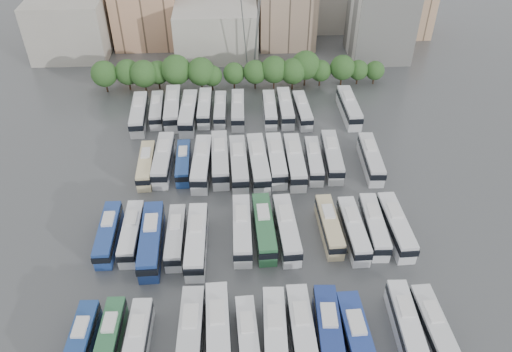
{
  "coord_description": "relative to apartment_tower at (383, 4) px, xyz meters",
  "views": [
    {
      "loc": [
        -2.33,
        -58.61,
        54.2
      ],
      "look_at": [
        1.0,
        6.16,
        3.0
      ],
      "focal_mm": 35.0,
      "sensor_mm": 36.0,
      "label": 1
    }
  ],
  "objects": [
    {
      "name": "bus_r1_s4",
      "position": [
        -42.34,
        -65.2,
        -11.0
      ],
      "size": [
        3.03,
        13.0,
        4.06
      ],
      "rotation": [
        0.0,
        0.0,
        -0.02
      ],
      "color": "silver",
      "rests_on": "ground"
    },
    {
      "name": "bus_r0_s4",
      "position": [
        -42.39,
        -81.29,
        -11.0
      ],
      "size": [
        3.15,
        13.06,
        4.08
      ],
      "rotation": [
        0.0,
        0.0,
        -0.02
      ],
      "color": "silver",
      "rests_on": "ground"
    },
    {
      "name": "city_buildings",
      "position": [
        -41.46,
        13.86,
        -5.13
      ],
      "size": [
        102.0,
        35.0,
        20.0
      ],
      "color": "#9E998E",
      "rests_on": "ground"
    },
    {
      "name": "bus_r1_s2",
      "position": [
        -48.9,
        -64.82,
        -10.94
      ],
      "size": [
        3.31,
        13.47,
        4.2
      ],
      "rotation": [
        0.0,
        0.0,
        0.03
      ],
      "color": "navy",
      "rests_on": "ground"
    },
    {
      "name": "bus_r0_s1",
      "position": [
        -52.16,
        -80.94,
        -11.33
      ],
      "size": [
        2.67,
        10.9,
        3.4
      ],
      "rotation": [
        0.0,
        0.0,
        -0.03
      ],
      "color": "#2B663F",
      "rests_on": "ground"
    },
    {
      "name": "bus_r1_s3",
      "position": [
        -45.47,
        -64.0,
        -11.25
      ],
      "size": [
        2.51,
        11.35,
        3.56
      ],
      "rotation": [
        0.0,
        0.0,
        -0.0
      ],
      "color": "silver",
      "rests_on": "ground"
    },
    {
      "name": "bus_r0_s7",
      "position": [
        -32.25,
        -81.79,
        -11.03
      ],
      "size": [
        3.26,
        12.87,
        4.01
      ],
      "rotation": [
        0.0,
        0.0,
        -0.04
      ],
      "color": "silver",
      "rests_on": "ground"
    },
    {
      "name": "bus_r3_s3",
      "position": [
        -45.48,
        -29.27,
        -10.95
      ],
      "size": [
        3.34,
        13.39,
        4.17
      ],
      "rotation": [
        0.0,
        0.0,
        -0.03
      ],
      "color": "silver",
      "rests_on": "ground"
    },
    {
      "name": "bus_r3_s6",
      "position": [
        -35.49,
        -28.23,
        -11.15
      ],
      "size": [
        2.91,
        12.08,
        3.77
      ],
      "rotation": [
        0.0,
        0.0,
        -0.02
      ],
      "color": "silver",
      "rests_on": "ground"
    },
    {
      "name": "bus_r3_s5",
      "position": [
        -39.09,
        -27.74,
        -11.31
      ],
      "size": [
        2.66,
        11.0,
        3.43
      ],
      "rotation": [
        0.0,
        0.0,
        -0.03
      ],
      "color": "silver",
      "rests_on": "ground"
    },
    {
      "name": "bus_r1_s10",
      "position": [
        -22.49,
        -62.93,
        -11.23
      ],
      "size": [
        2.86,
        11.53,
        3.6
      ],
      "rotation": [
        0.0,
        0.0,
        0.03
      ],
      "color": "#CDBB8D",
      "rests_on": "ground"
    },
    {
      "name": "bus_r1_s12",
      "position": [
        -15.82,
        -63.34,
        -11.16
      ],
      "size": [
        2.93,
        11.99,
        3.74
      ],
      "rotation": [
        0.0,
        0.0,
        -0.03
      ],
      "color": "silver",
      "rests_on": "ground"
    },
    {
      "name": "bus_r2_s9",
      "position": [
        -25.95,
        -46.74,
        -10.98
      ],
      "size": [
        2.9,
        13.11,
        4.11
      ],
      "rotation": [
        0.0,
        0.0,
        0.0
      ],
      "color": "silver",
      "rests_on": "ground"
    },
    {
      "name": "bus_r2_s11",
      "position": [
        -19.1,
        -45.43,
        -11.06
      ],
      "size": [
        3.23,
        12.66,
        3.94
      ],
      "rotation": [
        0.0,
        0.0,
        -0.04
      ],
      "color": "silver",
      "rests_on": "ground"
    },
    {
      "name": "bus_r1_s8",
      "position": [
        -29.04,
        -63.44,
        -11.06
      ],
      "size": [
        3.37,
        12.74,
        3.96
      ],
      "rotation": [
        0.0,
        0.0,
        0.05
      ],
      "color": "silver",
      "rests_on": "ground"
    },
    {
      "name": "bus_r3_s1",
      "position": [
        -52.05,
        -27.25,
        -11.27
      ],
      "size": [
        2.98,
        11.3,
        3.51
      ],
      "rotation": [
        0.0,
        0.0,
        0.05
      ],
      "color": "silver",
      "rests_on": "ground"
    },
    {
      "name": "bus_r2_s10",
      "position": [
        -22.47,
        -46.24,
        -11.25
      ],
      "size": [
        2.9,
        11.42,
        3.56
      ],
      "rotation": [
        0.0,
        0.0,
        -0.04
      ],
      "color": "silver",
      "rests_on": "ground"
    },
    {
      "name": "bus_r0_s2",
      "position": [
        -48.75,
        -81.78,
        -11.23
      ],
      "size": [
        2.81,
        11.53,
        3.6
      ],
      "rotation": [
        0.0,
        0.0,
        -0.03
      ],
      "color": "silver",
      "rests_on": "ground"
    },
    {
      "name": "bus_r1_s0",
      "position": [
        -55.47,
        -62.94,
        -11.22
      ],
      "size": [
        2.61,
        11.6,
        3.63
      ],
      "rotation": [
        0.0,
        0.0,
        0.01
      ],
      "color": "navy",
      "rests_on": "ground"
    },
    {
      "name": "bus_r2_s6",
      "position": [
        -35.77,
        -46.9,
        -10.98
      ],
      "size": [
        3.24,
        13.22,
        4.12
      ],
      "rotation": [
        0.0,
        0.0,
        0.03
      ],
      "color": "silver",
      "rests_on": "ground"
    },
    {
      "name": "bus_r1_s1",
      "position": [
        -52.04,
        -62.9,
        -11.22
      ],
      "size": [
        2.55,
        11.56,
        3.63
      ],
      "rotation": [
        0.0,
        0.0,
        -0.0
      ],
      "color": "silver",
      "rests_on": "ground"
    },
    {
      "name": "bus_r1_s6",
      "position": [
        -35.68,
        -63.16,
        -11.07
      ],
      "size": [
        2.81,
        12.54,
        3.93
      ],
      "rotation": [
        0.0,
        0.0,
        -0.01
      ],
      "color": "silver",
      "rests_on": "ground"
    },
    {
      "name": "bus_r3_s2",
      "position": [
        -48.82,
        -27.2,
        -10.92
      ],
      "size": [
        3.4,
        13.62,
        4.25
      ],
      "rotation": [
        0.0,
        0.0,
        0.03
      ],
      "color": "silver",
      "rests_on": "ground"
    },
    {
      "name": "bus_r1_s7",
      "position": [
        -32.36,
        -63.0,
        -11.07
      ],
      "size": [
        3.16,
        12.63,
        3.93
      ],
      "rotation": [
        0.0,
        0.0,
        0.03
      ],
      "color": "#2B653C",
      "rests_on": "ground"
    },
    {
      "name": "bus_r3_s8",
      "position": [
        -28.99,
        -28.35,
        -11.24
      ],
      "size": [
        2.68,
        11.47,
        3.59
      ],
      "rotation": [
        0.0,
        0.0,
        -0.02
      ],
      "color": "silver",
      "rests_on": "ground"
    },
    {
      "name": "bus_r2_s1",
      "position": [
        -51.94,
        -46.09,
        -11.27
      ],
      "size": [
        2.75,
        11.3,
        3.53
      ],
      "rotation": [
        0.0,
        0.0,
        0.03
      ],
      "color": "beige",
      "rests_on": "ground"
    },
    {
      "name": "bus_r0_s6",
      "position": [
        -35.5,
        -81.92,
        -11.27
      ],
      "size": [
        2.99,
        11.35,
        3.53
      ],
      "rotation": [
        0.0,
        0.0,
        0.05
      ],
      "color": "silver",
      "rests_on": "ground"
    },
    {
      "name": "bus_r0_s13",
      "position": [
        -12.73,
        -81.83,
        -11.14
      ],
      "size": [
        3.06,
        12.13,
        3.78
      ],
      "rotation": [
        0.0,
        0.0,
        0.04
      ],
      "color": "silver",
      "rests_on": "ground"
    },
    {
      "name": "bus_r3_s0",
      "position": [
        -55.42,
        -29.06,
        -11.02
      ],
      "size": [
        3.4,
        12.95,
        4.03
      ],
      "rotation": [
        0.0,
        0.0,
        0.05
      ],
      "color": "silver",
      "rests_on": "ground"
    },
    {
      "name": "tree_line",
      "position": [
        -36.37,
        -15.94,
        -8.62
      ],
      "size": [
        65.07,
        7.78,
        8.35
      ],
      "color": "black",
      "rests_on": "ground"
    },
    {
      "name": "bus_r2_s13",
      "position": [
        -12.32,
        -46.45,
        -11.1
      ],
      "size": [
        3.12,
        12.41,
        3.87
      ],
      "rotation": [
        0.0,
        0.0,
        -0.04
      ],
      "color": "silver",
      "rests_on": "ground"
    },
    {
      "name": "bus_r3_s4",
      "position": [
        -42.29,
        -27.08,
        -11.18
      ],
      "size": [
        2.81,
        11.87,
        3.71
      ],
      "rotation": [
        0.0,
        0.0,
        -0.02
      ],
      "color": "silver",
      "rests_on": "ground"
    },
    {
      "name": "bus_r0_s5",
      "position": [
        -39.06,
        -80.93,
        -10.98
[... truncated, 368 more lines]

